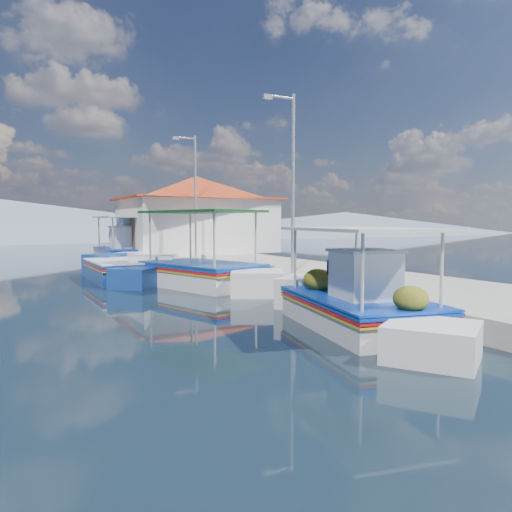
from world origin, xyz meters
name	(u,v)px	position (x,y,z in m)	size (l,w,h in m)	color
ground	(185,308)	(0.00, 0.00, 0.00)	(160.00, 160.00, 0.00)	black
quay	(268,269)	(5.90, 6.00, 0.25)	(5.00, 44.00, 0.50)	#A5A39A
bollards	(231,263)	(3.80, 5.25, 0.65)	(0.20, 17.20, 0.30)	#A5A8AD
main_caique	(355,306)	(2.34, -4.03, 0.45)	(3.07, 7.01, 2.36)	white
caique_green_canopy	(201,274)	(1.95, 3.74, 0.44)	(3.78, 7.48, 2.92)	white
caique_blue_hull	(118,272)	(-0.21, 6.85, 0.32)	(1.98, 6.57, 1.17)	navy
caique_far	(123,253)	(1.94, 15.25, 0.52)	(2.41, 8.07, 2.82)	white
harbor_building	(196,213)	(6.20, 15.00, 2.78)	(10.49, 10.49, 4.40)	silver
lamp_post_near	(291,174)	(4.51, 2.00, 3.85)	(1.21, 0.14, 6.00)	#A5A8AD
lamp_post_far	(194,189)	(4.51, 11.00, 3.85)	(1.21, 0.14, 6.00)	#A5A8AD
mountain_ridge	(85,223)	(6.54, 56.00, 2.04)	(171.40, 96.00, 5.50)	gray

